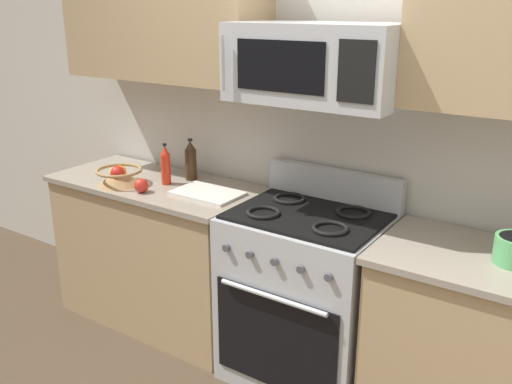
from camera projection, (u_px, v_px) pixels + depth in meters
The scene contains 11 objects.
wall_back at pixel (345, 126), 2.92m from camera, with size 8.00×0.10×2.60m, color beige.
counter_left at pixel (158, 252), 3.44m from camera, with size 1.29×0.60×0.91m.
range_oven at pixel (306, 295), 2.89m from camera, with size 0.76×0.64×1.09m.
counter_right at pixel (483, 355), 2.43m from camera, with size 0.98×0.60×0.91m.
microwave at pixel (316, 63), 2.53m from camera, with size 0.80×0.44×0.36m.
upper_cabinets_left at pixel (162, 12), 3.11m from camera, with size 1.28×0.34×0.74m.
fruit_basket at pixel (119, 176), 3.22m from camera, with size 0.27×0.27×0.12m.
apple_loose at pixel (141, 185), 3.09m from camera, with size 0.08×0.08×0.08m, color red.
cutting_board at pixel (207, 193), 3.07m from camera, with size 0.37×0.24×0.02m, color silver.
bottle_hot_sauce at pixel (166, 165), 3.22m from camera, with size 0.06×0.06×0.24m.
bottle_soy at pixel (191, 161), 3.30m from camera, with size 0.07×0.07×0.25m.
Camera 1 is at (1.22, -1.59, 1.91)m, focal length 39.27 mm.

